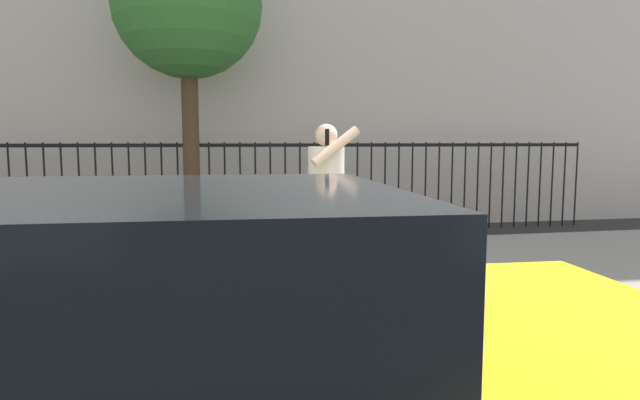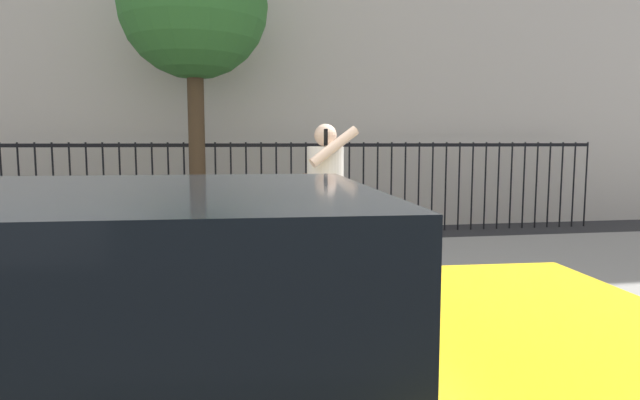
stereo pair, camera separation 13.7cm
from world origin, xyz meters
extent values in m
plane|color=#28282B|center=(0.00, 0.00, 0.00)|extent=(60.00, 60.00, 0.00)
cube|color=gray|center=(0.00, 2.20, 0.07)|extent=(28.00, 4.40, 0.15)
cube|color=black|center=(0.00, 5.90, 1.55)|extent=(12.00, 0.04, 0.06)
cylinder|color=black|center=(-4.21, 5.90, 0.80)|extent=(0.03, 0.03, 1.60)
cylinder|color=black|center=(-3.96, 5.90, 0.80)|extent=(0.03, 0.03, 1.60)
cylinder|color=black|center=(-3.70, 5.90, 0.80)|extent=(0.03, 0.03, 1.60)
cylinder|color=black|center=(-3.45, 5.90, 0.80)|extent=(0.03, 0.03, 1.60)
cylinder|color=black|center=(-3.19, 5.90, 0.80)|extent=(0.03, 0.03, 1.60)
cylinder|color=black|center=(-2.94, 5.90, 0.80)|extent=(0.03, 0.03, 1.60)
cylinder|color=black|center=(-2.68, 5.90, 0.80)|extent=(0.03, 0.03, 1.60)
cylinder|color=black|center=(-2.43, 5.90, 0.80)|extent=(0.03, 0.03, 1.60)
cylinder|color=black|center=(-2.17, 5.90, 0.80)|extent=(0.03, 0.03, 1.60)
cylinder|color=black|center=(-1.91, 5.90, 0.80)|extent=(0.03, 0.03, 1.60)
cylinder|color=black|center=(-1.66, 5.90, 0.80)|extent=(0.03, 0.03, 1.60)
cylinder|color=black|center=(-1.40, 5.90, 0.80)|extent=(0.03, 0.03, 1.60)
cylinder|color=black|center=(-1.15, 5.90, 0.80)|extent=(0.03, 0.03, 1.60)
cylinder|color=black|center=(-0.89, 5.90, 0.80)|extent=(0.03, 0.03, 1.60)
cylinder|color=black|center=(-0.64, 5.90, 0.80)|extent=(0.03, 0.03, 1.60)
cylinder|color=black|center=(-0.38, 5.90, 0.80)|extent=(0.03, 0.03, 1.60)
cylinder|color=black|center=(-0.13, 5.90, 0.80)|extent=(0.03, 0.03, 1.60)
cylinder|color=black|center=(0.13, 5.90, 0.80)|extent=(0.03, 0.03, 1.60)
cylinder|color=black|center=(0.38, 5.90, 0.80)|extent=(0.03, 0.03, 1.60)
cylinder|color=black|center=(0.64, 5.90, 0.80)|extent=(0.03, 0.03, 1.60)
cylinder|color=black|center=(0.89, 5.90, 0.80)|extent=(0.03, 0.03, 1.60)
cylinder|color=black|center=(1.15, 5.90, 0.80)|extent=(0.03, 0.03, 1.60)
cylinder|color=black|center=(1.40, 5.90, 0.80)|extent=(0.03, 0.03, 1.60)
cylinder|color=black|center=(1.66, 5.90, 0.80)|extent=(0.03, 0.03, 1.60)
cylinder|color=black|center=(1.91, 5.90, 0.80)|extent=(0.03, 0.03, 1.60)
cylinder|color=black|center=(2.17, 5.90, 0.80)|extent=(0.03, 0.03, 1.60)
cylinder|color=black|center=(2.43, 5.90, 0.80)|extent=(0.03, 0.03, 1.60)
cylinder|color=black|center=(2.68, 5.90, 0.80)|extent=(0.03, 0.03, 1.60)
cylinder|color=black|center=(2.94, 5.90, 0.80)|extent=(0.03, 0.03, 1.60)
cylinder|color=black|center=(3.19, 5.90, 0.80)|extent=(0.03, 0.03, 1.60)
cylinder|color=black|center=(3.45, 5.90, 0.80)|extent=(0.03, 0.03, 1.60)
cylinder|color=black|center=(3.70, 5.90, 0.80)|extent=(0.03, 0.03, 1.60)
cylinder|color=black|center=(3.96, 5.90, 0.80)|extent=(0.03, 0.03, 1.60)
cylinder|color=black|center=(4.21, 5.90, 0.80)|extent=(0.03, 0.03, 1.60)
cylinder|color=black|center=(4.47, 5.90, 0.80)|extent=(0.03, 0.03, 1.60)
cylinder|color=black|center=(4.72, 5.90, 0.80)|extent=(0.03, 0.03, 1.60)
cylinder|color=black|center=(4.98, 5.90, 0.80)|extent=(0.03, 0.03, 1.60)
cylinder|color=black|center=(5.23, 5.90, 0.80)|extent=(0.03, 0.03, 1.60)
cylinder|color=black|center=(5.49, 5.90, 0.80)|extent=(0.03, 0.03, 1.60)
cylinder|color=black|center=(5.74, 5.90, 0.80)|extent=(0.03, 0.03, 1.60)
cylinder|color=black|center=(6.00, 5.90, 0.80)|extent=(0.03, 0.03, 1.60)
cube|color=black|center=(-1.17, -1.34, 1.17)|extent=(2.07, 1.69, 0.55)
cylinder|color=black|center=(0.42, -0.59, 0.32)|extent=(0.65, 0.25, 0.64)
cylinder|color=beige|center=(0.23, 1.53, 0.52)|extent=(0.15, 0.15, 0.74)
cylinder|color=beige|center=(0.19, 1.72, 0.52)|extent=(0.15, 0.15, 0.74)
cylinder|color=silver|center=(0.21, 1.62, 1.23)|extent=(0.41, 0.41, 0.68)
sphere|color=beige|center=(0.21, 1.62, 1.67)|extent=(0.21, 0.21, 0.21)
cylinder|color=beige|center=(0.25, 1.43, 1.57)|extent=(0.48, 0.19, 0.37)
cylinder|color=beige|center=(0.16, 1.82, 1.21)|extent=(0.09, 0.09, 0.52)
cube|color=black|center=(0.18, 1.46, 1.65)|extent=(0.03, 0.07, 0.15)
cube|color=brown|center=(0.15, 1.88, 1.13)|extent=(0.22, 0.31, 0.34)
cylinder|color=#4C3823|center=(-1.16, 5.26, 1.53)|extent=(0.25, 0.25, 3.06)
sphere|color=#387A33|center=(-1.16, 5.26, 3.68)|extent=(2.24, 2.24, 2.24)
camera|label=1|loc=(-0.82, -3.32, 1.62)|focal=30.43mm
camera|label=2|loc=(-0.69, -3.35, 1.62)|focal=30.43mm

